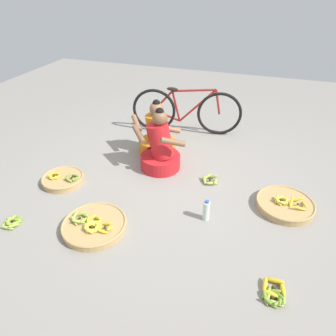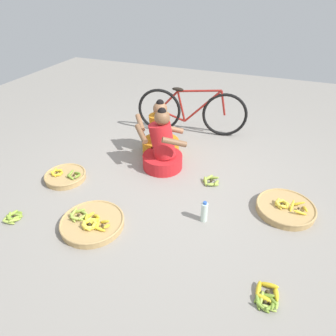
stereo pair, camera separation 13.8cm
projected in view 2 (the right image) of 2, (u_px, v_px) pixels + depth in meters
The scene contains 11 objects.
ground_plane at pixel (174, 184), 3.70m from camera, with size 10.00×10.00×0.00m, color gray.
vendor_woman_front at pixel (162, 149), 3.87m from camera, with size 0.74×0.52×0.83m.
vendor_woman_behind at pixel (160, 136), 4.22m from camera, with size 0.75×0.52×0.78m.
bicycle_leaning at pixel (191, 111), 4.68m from camera, with size 1.69×0.33×0.73m.
banana_basket_mid_right at pixel (65, 176), 3.76m from camera, with size 0.50×0.50×0.13m.
banana_basket_back_center at pixel (286, 208), 3.25m from camera, with size 0.62×0.62×0.15m.
banana_basket_mid_left at pixel (92, 222), 3.06m from camera, with size 0.65×0.65×0.14m.
loose_bananas_front_center at pixel (211, 181), 3.70m from camera, with size 0.23×0.24×0.09m.
loose_bananas_back_right at pixel (14, 217), 3.16m from camera, with size 0.18×0.22×0.08m.
loose_bananas_front_right at pixel (267, 297), 2.38m from camera, with size 0.20×0.29×0.08m.
water_bottle at pixel (204, 212), 3.10m from camera, with size 0.07×0.07×0.24m.
Camera 2 is at (1.01, -2.82, 2.19)m, focal length 32.35 mm.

